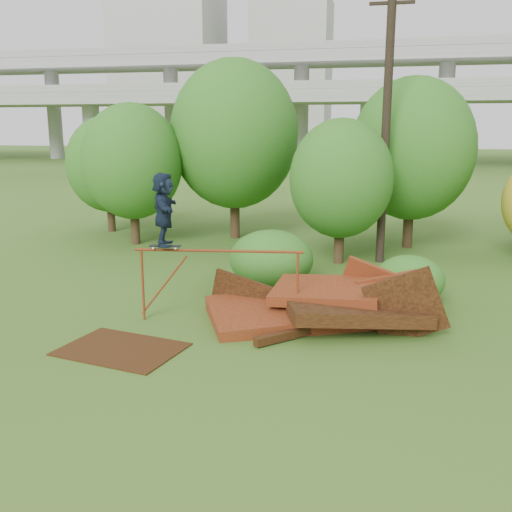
% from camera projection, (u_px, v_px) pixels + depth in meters
% --- Properties ---
extents(ground, '(240.00, 240.00, 0.00)m').
position_uv_depth(ground, '(273.00, 357.00, 11.45)').
color(ground, '#2D5116').
rests_on(ground, ground).
extents(scrap_pile, '(5.83, 3.92, 1.94)m').
position_uv_depth(scrap_pile, '(318.00, 307.00, 13.45)').
color(scrap_pile, '#421D0B').
rests_on(scrap_pile, ground).
extents(grind_rail, '(3.92, 0.61, 1.75)m').
position_uv_depth(grind_rail, '(219.00, 267.00, 13.23)').
color(grind_rail, maroon).
rests_on(grind_rail, ground).
extents(skateboard, '(0.74, 0.29, 0.08)m').
position_uv_depth(skateboard, '(165.00, 246.00, 13.23)').
color(skateboard, black).
rests_on(skateboard, grind_rail).
extents(skater, '(0.95, 1.64, 1.69)m').
position_uv_depth(skater, '(164.00, 209.00, 13.04)').
color(skater, '#152133').
rests_on(skater, skateboard).
extents(flat_plate, '(2.70, 2.16, 0.03)m').
position_uv_depth(flat_plate, '(121.00, 349.00, 11.81)').
color(flat_plate, '#361D0B').
rests_on(flat_plate, ground).
extents(tree_0, '(3.86, 3.86, 5.44)m').
position_uv_depth(tree_0, '(132.00, 162.00, 21.85)').
color(tree_0, black).
rests_on(tree_0, ground).
extents(tree_1, '(5.17, 5.17, 7.19)m').
position_uv_depth(tree_1, '(234.00, 135.00, 22.90)').
color(tree_1, black).
rests_on(tree_1, ground).
extents(tree_2, '(3.42, 3.42, 4.82)m').
position_uv_depth(tree_2, '(341.00, 179.00, 18.77)').
color(tree_2, black).
rests_on(tree_2, ground).
extents(tree_3, '(4.58, 4.58, 6.35)m').
position_uv_depth(tree_3, '(413.00, 149.00, 21.10)').
color(tree_3, black).
rests_on(tree_3, ground).
extents(tree_6, '(3.58, 3.58, 5.00)m').
position_uv_depth(tree_6, '(108.00, 164.00, 24.64)').
color(tree_6, black).
rests_on(tree_6, ground).
extents(shrub_left, '(2.41, 2.23, 1.67)m').
position_uv_depth(shrub_left, '(271.00, 259.00, 16.25)').
color(shrub_left, '#295617').
rests_on(shrub_left, ground).
extents(shrub_right, '(1.80, 1.65, 1.28)m').
position_uv_depth(shrub_right, '(410.00, 280.00, 14.81)').
color(shrub_right, '#295617').
rests_on(shrub_right, ground).
extents(utility_pole, '(1.40, 0.28, 9.01)m').
position_uv_depth(utility_pole, '(386.00, 125.00, 18.55)').
color(utility_pole, black).
rests_on(utility_pole, ground).
extents(freeway_overpass, '(160.00, 15.00, 13.70)m').
position_uv_depth(freeway_overpass, '(372.00, 78.00, 69.06)').
color(freeway_overpass, gray).
rests_on(freeway_overpass, ground).
extents(building_left, '(18.00, 16.00, 35.00)m').
position_uv_depth(building_left, '(170.00, 56.00, 106.09)').
color(building_left, '#9E9E99').
rests_on(building_left, ground).
extents(building_right, '(14.00, 14.00, 28.00)m').
position_uv_depth(building_right, '(292.00, 76.00, 108.85)').
color(building_right, '#9E9E99').
rests_on(building_right, ground).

